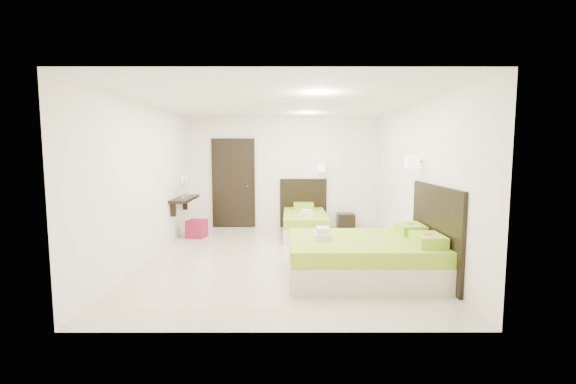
{
  "coord_description": "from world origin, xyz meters",
  "views": [
    {
      "loc": [
        0.09,
        -6.45,
        1.81
      ],
      "look_at": [
        0.1,
        0.3,
        1.1
      ],
      "focal_mm": 24.0,
      "sensor_mm": 36.0,
      "label": 1
    }
  ],
  "objects_px": {
    "bed_single": "(305,221)",
    "nightstand": "(346,221)",
    "ottoman": "(197,229)",
    "bed_double": "(369,255)"
  },
  "relations": [
    {
      "from": "bed_single",
      "to": "ottoman",
      "type": "height_order",
      "value": "bed_single"
    },
    {
      "from": "bed_double",
      "to": "ottoman",
      "type": "distance_m",
      "value": 4.04
    },
    {
      "from": "bed_single",
      "to": "nightstand",
      "type": "bearing_deg",
      "value": 32.53
    },
    {
      "from": "bed_single",
      "to": "bed_double",
      "type": "bearing_deg",
      "value": -74.64
    },
    {
      "from": "bed_double",
      "to": "ottoman",
      "type": "xyz_separation_m",
      "value": [
        -3.1,
        2.58,
        -0.13
      ]
    },
    {
      "from": "bed_single",
      "to": "ottoman",
      "type": "xyz_separation_m",
      "value": [
        -2.31,
        -0.32,
        -0.1
      ]
    },
    {
      "from": "bed_single",
      "to": "bed_double",
      "type": "distance_m",
      "value": 3.01
    },
    {
      "from": "bed_double",
      "to": "ottoman",
      "type": "height_order",
      "value": "bed_double"
    },
    {
      "from": "nightstand",
      "to": "ottoman",
      "type": "distance_m",
      "value": 3.44
    },
    {
      "from": "nightstand",
      "to": "ottoman",
      "type": "bearing_deg",
      "value": -164.98
    }
  ]
}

